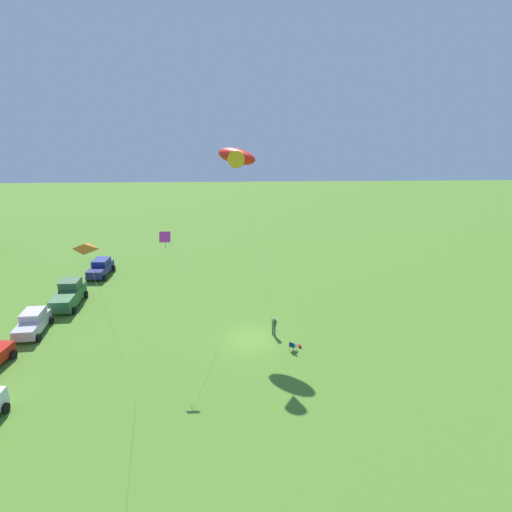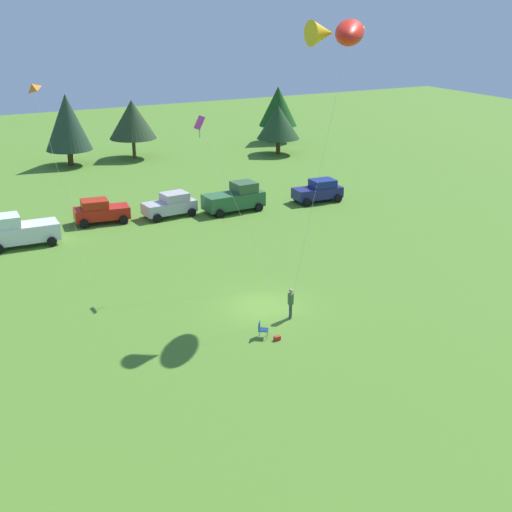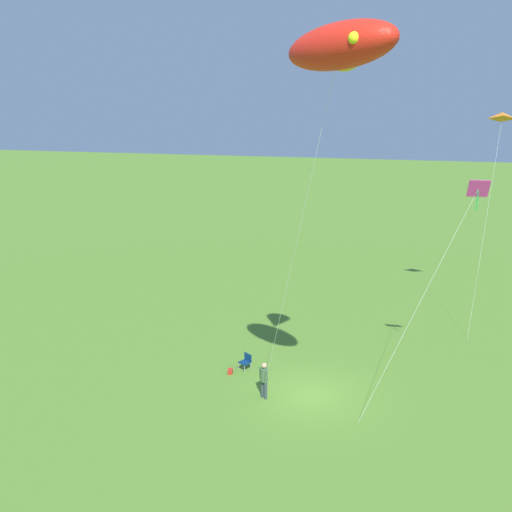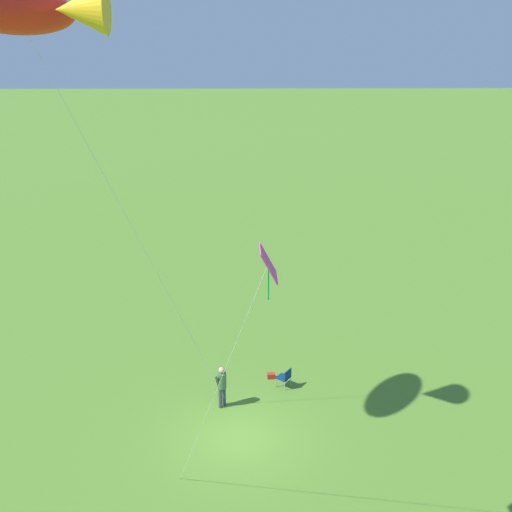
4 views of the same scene
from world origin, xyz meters
name	(u,v)px [view 1 (image 1 of 4)]	position (x,y,z in m)	size (l,w,h in m)	color
ground_plane	(250,339)	(0.00, 0.00, 0.00)	(160.00, 160.00, 0.00)	#507D29
person_kite_flyer	(274,325)	(0.66, -2.06, 1.02)	(0.52, 0.51, 1.74)	#344146
folding_chair	(292,346)	(-1.85, -3.40, 0.49)	(0.67, 0.67, 0.82)	navy
backpack_on_grass	(300,346)	(-1.31, -4.08, 0.11)	(0.32, 0.22, 0.22)	#B5291C
car_silver_compact	(33,323)	(1.86, 19.19, 0.95)	(4.34, 2.50, 1.89)	#BEB3BF
truck_green_flatbed	(69,295)	(7.13, 18.14, 1.10)	(5.08, 2.59, 2.34)	#2C5F35
car_navy_hatch	(101,268)	(14.78, 17.48, 0.95)	(4.29, 2.40, 1.89)	navy
kite_large_fish	(236,157)	(5.47, 1.02, 14.78)	(7.39, 5.31, 15.68)	red
kite_diamond_rainbow	(167,241)	(-0.76, 6.29, 9.23)	(3.00, 4.71, 9.96)	#DD3996
kite_delta_orange	(84,248)	(-9.88, 8.80, 11.84)	(2.65, 1.45, 12.19)	orange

